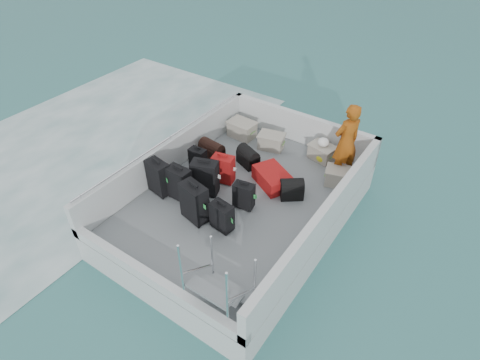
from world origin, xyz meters
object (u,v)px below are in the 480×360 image
object	(u,v)px
crate_0	(242,130)
passenger	(346,142)
suitcase_4	(205,178)
suitcase_5	(223,169)
suitcase_7	(244,196)
suitcase_1	(179,184)
suitcase_3	(194,203)
suitcase_6	(222,217)
suitcase_0	(159,178)
crate_1	(271,142)
crate_3	(339,178)
crate_2	(322,153)
suitcase_2	(198,160)
suitcase_8	(272,178)

from	to	relation	value
crate_0	passenger	xyz separation A→B (m)	(2.52, -0.09, 0.64)
suitcase_4	suitcase_5	xyz separation A→B (m)	(0.07, 0.49, -0.07)
suitcase_7	suitcase_1	bearing A→B (deg)	-167.59
suitcase_3	suitcase_6	distance (m)	0.56
suitcase_0	crate_1	world-z (taller)	suitcase_0
suitcase_1	crate_0	bearing A→B (deg)	97.15
suitcase_3	suitcase_4	world-z (taller)	suitcase_3
suitcase_3	crate_1	distance (m)	2.76
suitcase_5	crate_3	bearing A→B (deg)	19.26
crate_3	crate_2	bearing A→B (deg)	138.28
suitcase_0	crate_3	distance (m)	3.56
suitcase_6	suitcase_4	bearing A→B (deg)	152.04
suitcase_0	suitcase_2	size ratio (longest dim) A/B	1.41
suitcase_1	suitcase_7	size ratio (longest dim) A/B	1.29
suitcase_4	crate_0	distance (m)	2.19
crate_2	suitcase_0	bearing A→B (deg)	-126.68
crate_1	suitcase_5	bearing A→B (deg)	-96.24
crate_3	crate_1	bearing A→B (deg)	169.28
suitcase_8	crate_1	bearing A→B (deg)	60.51
suitcase_3	suitcase_8	world-z (taller)	suitcase_3
suitcase_8	crate_3	xyz separation A→B (m)	(1.10, 0.76, 0.01)
suitcase_1	suitcase_2	size ratio (longest dim) A/B	1.36
suitcase_5	suitcase_8	bearing A→B (deg)	15.79
suitcase_1	passenger	bearing A→B (deg)	47.92
suitcase_0	crate_3	world-z (taller)	suitcase_0
suitcase_3	suitcase_4	distance (m)	0.74
suitcase_6	crate_2	world-z (taller)	suitcase_6
suitcase_4	crate_3	size ratio (longest dim) A/B	1.36
suitcase_8	crate_1	distance (m)	1.30
crate_1	crate_2	size ratio (longest dim) A/B	1.04
suitcase_2	crate_3	world-z (taller)	suitcase_2
suitcase_7	suitcase_0	bearing A→B (deg)	-170.27
suitcase_1	suitcase_2	xyz separation A→B (m)	(-0.29, 0.90, -0.09)
suitcase_0	suitcase_5	size ratio (longest dim) A/B	1.20
suitcase_6	suitcase_7	world-z (taller)	suitcase_6
suitcase_0	suitcase_2	xyz separation A→B (m)	(0.15, 1.00, -0.10)
suitcase_4	suitcase_6	distance (m)	1.05
suitcase_5	suitcase_8	xyz separation A→B (m)	(0.87, 0.48, -0.14)
suitcase_7	crate_2	size ratio (longest dim) A/B	1.04
suitcase_1	crate_2	bearing A→B (deg)	59.45
suitcase_4	crate_2	xyz separation A→B (m)	(1.36, 2.33, -0.21)
crate_0	crate_3	distance (m)	2.64
suitcase_6	passenger	world-z (taller)	passenger
suitcase_1	passenger	distance (m)	3.33
suitcase_3	suitcase_1	bearing A→B (deg)	166.84
suitcase_3	suitcase_5	size ratio (longest dim) A/B	1.28
crate_2	suitcase_1	bearing A→B (deg)	-121.37
suitcase_0	suitcase_8	size ratio (longest dim) A/B	0.90
suitcase_1	passenger	size ratio (longest dim) A/B	0.42
suitcase_1	suitcase_3	xyz separation A→B (m)	(0.60, -0.28, 0.04)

